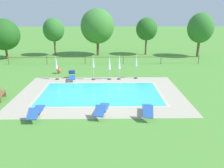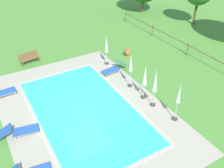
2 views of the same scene
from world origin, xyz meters
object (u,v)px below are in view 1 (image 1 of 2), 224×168
object	(u,v)px
sun_lounger_north_near_steps	(37,111)
tree_west_mid	(201,28)
patio_umbrella_closed_row_east	(56,64)
sun_lounger_north_end	(147,110)
patio_umbrella_closed_row_west	(119,64)
sun_lounger_north_far	(72,76)
patio_umbrella_closed_row_centre	(93,64)
tree_east_mid	(54,30)
sun_lounger_north_mid	(102,109)
terracotta_urn_near_fence	(59,70)
patio_umbrella_closed_row_mid_east	(109,64)
patio_umbrella_closed_row_mid_west	(136,63)
tree_far_east	(4,35)
tree_centre	(97,26)
tree_far_west	(147,29)

from	to	relation	value
sun_lounger_north_near_steps	tree_west_mid	world-z (taller)	tree_west_mid
tree_west_mid	patio_umbrella_closed_row_east	bearing A→B (deg)	-148.15
sun_lounger_north_end	patio_umbrella_closed_row_west	bearing A→B (deg)	100.25
sun_lounger_north_far	patio_umbrella_closed_row_centre	size ratio (longest dim) A/B	0.87
patio_umbrella_closed_row_centre	tree_east_mid	xyz separation A→B (m)	(-6.25, 12.12, 2.12)
patio_umbrella_closed_row_west	patio_umbrella_closed_row_centre	xyz separation A→B (m)	(-2.39, -0.05, -0.02)
sun_lounger_north_mid	terracotta_urn_near_fence	world-z (taller)	sun_lounger_north_mid
sun_lounger_north_far	patio_umbrella_closed_row_centre	world-z (taller)	patio_umbrella_closed_row_centre
patio_umbrella_closed_row_mid_east	terracotta_urn_near_fence	bearing A→B (deg)	156.90
patio_umbrella_closed_row_west	patio_umbrella_closed_row_mid_west	xyz separation A→B (m)	(1.61, 0.28, -0.05)
patio_umbrella_closed_row_mid_west	tree_far_east	xyz separation A→B (m)	(-16.23, 9.51, 1.73)
tree_east_mid	tree_far_east	bearing A→B (deg)	-159.17
sun_lounger_north_mid	patio_umbrella_closed_row_mid_east	distance (m)	7.47
patio_umbrella_closed_row_mid_east	patio_umbrella_closed_row_east	xyz separation A→B (m)	(-4.91, 0.13, 0.00)
sun_lounger_north_mid	patio_umbrella_closed_row_east	world-z (taller)	patio_umbrella_closed_row_east
sun_lounger_north_near_steps	patio_umbrella_closed_row_mid_west	bearing A→B (deg)	48.84
sun_lounger_north_end	patio_umbrella_closed_row_mid_west	size ratio (longest dim) A/B	0.90
patio_umbrella_closed_row_mid_west	tree_east_mid	size ratio (longest dim) A/B	0.43
patio_umbrella_closed_row_west	tree_west_mid	bearing A→B (deg)	43.26
sun_lounger_north_near_steps	patio_umbrella_closed_row_centre	size ratio (longest dim) A/B	0.88
sun_lounger_north_end	patio_umbrella_closed_row_mid_west	distance (m)	8.03
patio_umbrella_closed_row_west	patio_umbrella_closed_row_mid_west	size ratio (longest dim) A/B	1.04
sun_lounger_north_mid	tree_east_mid	xyz separation A→B (m)	(-7.24, 19.48, 3.27)
patio_umbrella_closed_row_centre	tree_far_east	bearing A→B (deg)	141.17
tree_centre	tree_east_mid	xyz separation A→B (m)	(-6.13, -0.12, -0.48)
tree_far_west	sun_lounger_north_near_steps	bearing A→B (deg)	-116.08
terracotta_urn_near_fence	tree_east_mid	distance (m)	10.72
patio_umbrella_closed_row_centre	patio_umbrella_closed_row_mid_east	bearing A→B (deg)	0.53
sun_lounger_north_mid	tree_west_mid	distance (m)	22.72
patio_umbrella_closed_row_centre	tree_far_east	size ratio (longest dim) A/B	0.45
sun_lounger_north_near_steps	patio_umbrella_closed_row_east	xyz separation A→B (m)	(-0.44, 7.80, 1.10)
sun_lounger_north_end	patio_umbrella_closed_row_mid_east	bearing A→B (deg)	106.70
tree_far_east	sun_lounger_north_near_steps	bearing A→B (deg)	-62.15
tree_centre	patio_umbrella_closed_row_east	bearing A→B (deg)	-105.26
patio_umbrella_closed_row_east	tree_east_mid	xyz separation A→B (m)	(-2.83, 11.97, 2.17)
sun_lounger_north_end	terracotta_urn_near_fence	size ratio (longest dim) A/B	3.05
sun_lounger_north_near_steps	tree_far_east	world-z (taller)	tree_far_east
terracotta_urn_near_fence	tree_far_west	bearing A→B (deg)	44.09
sun_lounger_north_far	tree_far_west	distance (m)	15.70
tree_far_west	patio_umbrella_closed_row_mid_east	bearing A→B (deg)	-113.37
patio_umbrella_closed_row_west	tree_west_mid	xyz separation A→B (m)	(11.57, 10.89, 2.40)
patio_umbrella_closed_row_mid_east	tree_centre	world-z (taller)	tree_centre
tree_far_west	patio_umbrella_closed_row_centre	bearing A→B (deg)	-118.84
sun_lounger_north_mid	patio_umbrella_closed_row_west	world-z (taller)	patio_umbrella_closed_row_west
sun_lounger_north_end	tree_west_mid	xyz separation A→B (m)	(10.18, 18.56, 3.56)
patio_umbrella_closed_row_centre	tree_centre	size ratio (longest dim) A/B	0.36
patio_umbrella_closed_row_mid_west	terracotta_urn_near_fence	xyz separation A→B (m)	(-7.71, 1.90, -1.12)
sun_lounger_north_end	tree_far_west	xyz separation A→B (m)	(3.09, 20.10, 3.31)
patio_umbrella_closed_row_mid_east	patio_umbrella_closed_row_centre	bearing A→B (deg)	-179.47
sun_lounger_north_far	patio_umbrella_closed_row_west	size ratio (longest dim) A/B	0.86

